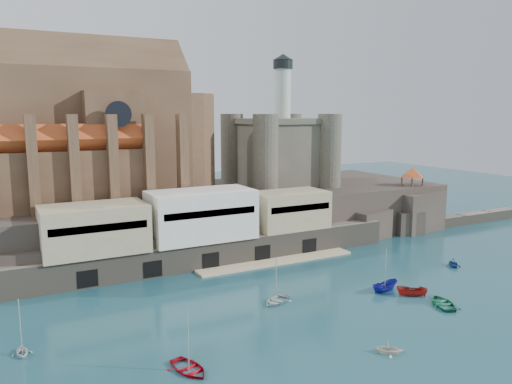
{
  "coord_description": "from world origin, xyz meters",
  "views": [
    {
      "loc": [
        -41.37,
        -55.79,
        26.21
      ],
      "look_at": [
        5.29,
        32.0,
        10.4
      ],
      "focal_mm": 35.0,
      "sensor_mm": 36.0,
      "label": 1
    }
  ],
  "objects": [
    {
      "name": "boat_1",
      "position": [
        -4.22,
        -17.16,
        0.0
      ],
      "size": [
        2.98,
        3.15,
        3.14
      ],
      "primitive_type": "imported",
      "rotation": [
        0.0,
        0.0,
        0.9
      ],
      "color": "silver",
      "rests_on": "ground"
    },
    {
      "name": "boat_6",
      "position": [
        -7.68,
        1.62,
        0.0
      ],
      "size": [
        2.64,
        3.61,
        4.99
      ],
      "primitive_type": "imported",
      "rotation": [
        0.0,
        0.0,
        5.22
      ],
      "color": "beige",
      "rests_on": "ground"
    },
    {
      "name": "boat_4",
      "position": [
        -39.99,
        1.35,
        0.0
      ],
      "size": [
        2.62,
        1.67,
        2.95
      ],
      "primitive_type": "imported",
      "rotation": [
        0.0,
        0.0,
        3.19
      ],
      "color": "silver",
      "rests_on": "ground"
    },
    {
      "name": "ground",
      "position": [
        0.0,
        0.0,
        0.0
      ],
      "size": [
        300.0,
        300.0,
        0.0
      ],
      "primitive_type": "plane",
      "color": "#17434E",
      "rests_on": "ground"
    },
    {
      "name": "quay",
      "position": [
        -10.19,
        23.07,
        6.07
      ],
      "size": [
        70.0,
        12.0,
        13.05
      ],
      "color": "#696254",
      "rests_on": "ground"
    },
    {
      "name": "boat_2",
      "position": [
        8.84,
        -2.16,
        0.0
      ],
      "size": [
        2.01,
        1.97,
        4.78
      ],
      "primitive_type": "imported",
      "rotation": [
        0.0,
        0.0,
        1.67
      ],
      "color": "navy",
      "rests_on": "ground"
    },
    {
      "name": "breakwater",
      "position": [
        66.0,
        24.0,
        0.0
      ],
      "size": [
        40.0,
        3.0,
        2.4
      ],
      "primitive_type": "cube",
      "color": "#696254",
      "rests_on": "ground"
    },
    {
      "name": "promontory",
      "position": [
        -0.19,
        39.37,
        4.92
      ],
      "size": [
        100.0,
        36.0,
        10.0
      ],
      "color": "#2B2420",
      "rests_on": "ground"
    },
    {
      "name": "pavilion",
      "position": [
        42.0,
        26.0,
        12.73
      ],
      "size": [
        6.4,
        6.4,
        5.4
      ],
      "color": "#4D3624",
      "rests_on": "rock_outcrop"
    },
    {
      "name": "boat_0",
      "position": [
        -25.08,
        -10.42,
        0.0
      ],
      "size": [
        3.94,
        1.94,
        5.3
      ],
      "primitive_type": "imported",
      "rotation": [
        0.0,
        0.0,
        0.23
      ],
      "color": "#A70310",
      "rests_on": "ground"
    },
    {
      "name": "boat_7",
      "position": [
        27.64,
        1.46,
        0.0
      ],
      "size": [
        3.39,
        2.97,
        3.35
      ],
      "primitive_type": "imported",
      "rotation": [
        0.0,
        0.0,
        5.76
      ],
      "color": "navy",
      "rests_on": "ground"
    },
    {
      "name": "boat_5",
      "position": [
        10.95,
        -5.5,
        0.0
      ],
      "size": [
        2.37,
        2.36,
        4.44
      ],
      "primitive_type": "imported",
      "rotation": [
        0.0,
        0.0,
        4.09
      ],
      "color": "maroon",
      "rests_on": "ground"
    },
    {
      "name": "boat_3",
      "position": [
        12.16,
        -10.04,
        0.0
      ],
      "size": [
        4.17,
        2.87,
        5.7
      ],
      "primitive_type": "imported",
      "rotation": [
        0.0,
        0.0,
        2.68
      ],
      "color": "#1B6B45",
      "rests_on": "ground"
    },
    {
      "name": "rock_outcrop",
      "position": [
        42.0,
        25.84,
        4.02
      ],
      "size": [
        14.5,
        10.5,
        8.7
      ],
      "color": "#2B2420",
      "rests_on": "ground"
    },
    {
      "name": "castle_keep",
      "position": [
        16.08,
        41.08,
        18.31
      ],
      "size": [
        21.2,
        21.2,
        29.3
      ],
      "color": "#474438",
      "rests_on": "promontory"
    },
    {
      "name": "church",
      "position": [
        -24.13,
        41.85,
        22.13
      ],
      "size": [
        47.0,
        25.93,
        30.51
      ],
      "color": "#4D3624",
      "rests_on": "promontory"
    }
  ]
}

